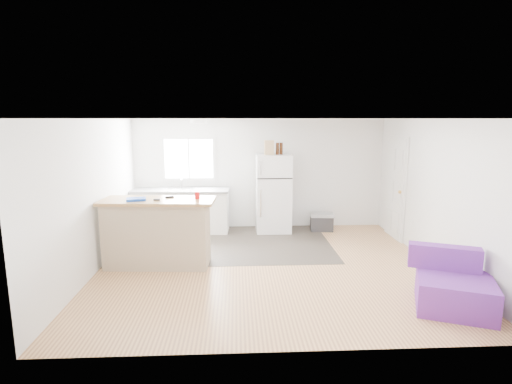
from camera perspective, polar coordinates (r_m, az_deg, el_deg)
room at (r=6.41m, az=1.79°, el=-0.42°), size 5.51×5.01×2.41m
vinyl_zone at (r=7.90m, az=-4.28°, el=-7.33°), size 4.05×2.50×0.00m
window at (r=8.87m, az=-9.57°, el=4.71°), size 1.18×0.06×0.98m
interior_door at (r=8.58m, az=19.37°, el=0.49°), size 0.11×0.92×2.10m
ceiling_fixture at (r=7.51m, az=-8.21°, el=9.96°), size 0.30×0.30×0.07m
kitchen_cabinets at (r=8.75m, az=-10.64°, el=-2.54°), size 2.11×0.75×1.21m
peninsula at (r=6.77m, az=-13.89°, el=-5.63°), size 1.87×0.81×1.12m
refrigerator at (r=8.60m, az=2.47°, el=-0.16°), size 0.74×0.71×1.67m
cooler at (r=8.86m, az=9.36°, el=-4.21°), size 0.53×0.39×0.38m
purple_seat at (r=5.84m, az=26.29°, el=-12.12°), size 1.15×1.15×0.74m
cleaner_jug at (r=6.67m, az=-8.20°, el=-9.50°), size 0.17×0.15×0.33m
mop at (r=6.68m, az=-10.63°, el=-8.75°), size 0.20×0.32×1.12m
red_cup at (r=6.54m, az=-8.40°, el=-0.47°), size 0.09×0.09×0.12m
blue_tray at (r=6.65m, az=-16.76°, el=-1.00°), size 0.35×0.29×0.04m
tool_a at (r=6.73m, az=-12.24°, el=-0.69°), size 0.15×0.09×0.03m
tool_b at (r=6.55m, az=-13.98°, el=-1.07°), size 0.10×0.05×0.03m
cardboard_box at (r=8.40m, az=1.88°, el=6.37°), size 0.20×0.10×0.30m
bottle_left at (r=8.43m, az=3.09°, el=6.20°), size 0.09×0.09×0.25m
bottle_right at (r=8.47m, az=3.62°, el=6.21°), size 0.08×0.08×0.25m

